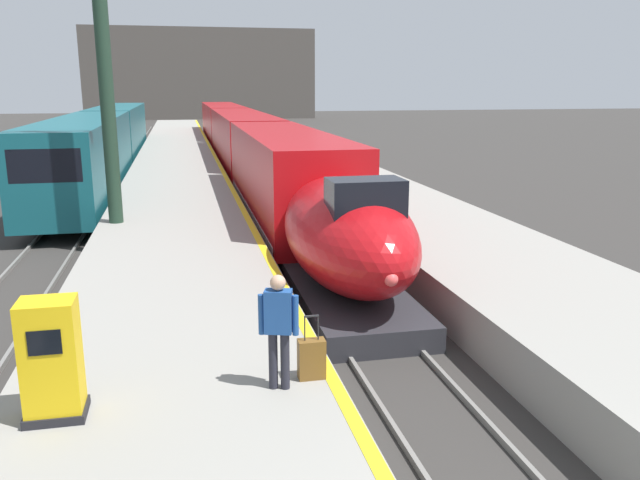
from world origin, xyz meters
The scene contains 14 objects.
platform_left centered at (-4.05, 24.75, 0.53)m, with size 4.80×110.00×1.05m, color gray.
platform_right centered at (4.05, 24.75, 0.53)m, with size 4.80×110.00×1.05m, color gray.
platform_left_safety_stripe centered at (-1.77, 24.75, 1.05)m, with size 0.20×107.80×0.01m, color yellow.
rail_main_left centered at (-0.75, 27.50, 0.06)m, with size 0.08×110.00×0.12m, color slate.
rail_main_right centered at (0.75, 27.50, 0.06)m, with size 0.08×110.00×0.12m, color slate.
rail_secondary_left centered at (-8.85, 27.50, 0.06)m, with size 0.08×110.00×0.12m, color slate.
rail_secondary_right centered at (-7.35, 27.50, 0.06)m, with size 0.08×110.00×0.12m, color slate.
highspeed_train_main centered at (0.00, 35.11, 1.96)m, with size 2.92×56.83×3.60m.
regional_train_adjacent centered at (-8.10, 36.44, 2.13)m, with size 2.85×36.60×3.80m.
station_column_mid centered at (-5.90, 17.11, 6.48)m, with size 4.00×0.68×9.01m.
passenger_near_edge centered at (-2.58, 4.69, 2.04)m, with size 0.55×0.32×1.69m.
rolling_suitcase centered at (-2.06, 4.91, 1.35)m, with size 0.40×0.22×0.98m.
ticket_machine_yellow centered at (-5.55, 4.50, 1.79)m, with size 0.76×0.62×1.60m.
terminus_back_wall centered at (0.00, 102.00, 7.00)m, with size 36.00×2.00×14.00m, color #4C4742.
Camera 1 is at (-3.79, -3.70, 5.28)m, focal length 36.05 mm.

